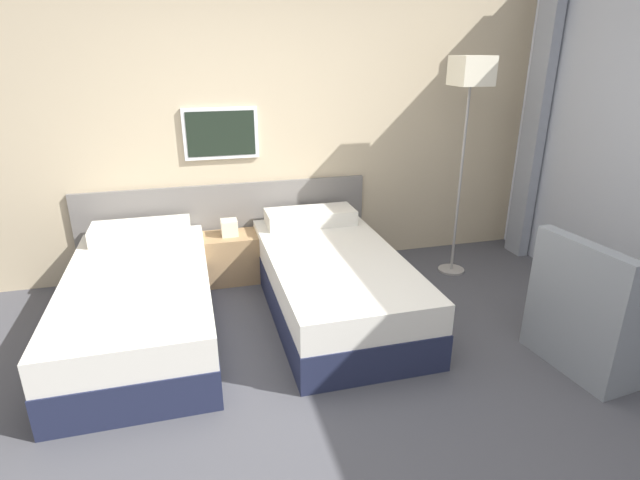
{
  "coord_description": "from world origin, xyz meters",
  "views": [
    {
      "loc": [
        -0.72,
        -2.36,
        1.96
      ],
      "look_at": [
        0.18,
        0.98,
        0.63
      ],
      "focal_mm": 28.0,
      "sensor_mm": 36.0,
      "label": 1
    }
  ],
  "objects_px": {
    "bed_near_door": "(140,302)",
    "floor_lamp": "(470,87)",
    "armchair": "(606,321)",
    "bed_near_window": "(333,280)",
    "nightstand": "(231,256)"
  },
  "relations": [
    {
      "from": "bed_near_door",
      "to": "bed_near_window",
      "type": "bearing_deg",
      "value": 0.0
    },
    {
      "from": "bed_near_door",
      "to": "bed_near_window",
      "type": "height_order",
      "value": "same"
    },
    {
      "from": "bed_near_window",
      "to": "armchair",
      "type": "relative_size",
      "value": 2.24
    },
    {
      "from": "bed_near_door",
      "to": "bed_near_window",
      "type": "distance_m",
      "value": 1.45
    },
    {
      "from": "nightstand",
      "to": "armchair",
      "type": "distance_m",
      "value": 2.95
    },
    {
      "from": "bed_near_door",
      "to": "floor_lamp",
      "type": "xyz_separation_m",
      "value": [
        2.74,
        0.41,
        1.42
      ]
    },
    {
      "from": "bed_near_window",
      "to": "nightstand",
      "type": "relative_size",
      "value": 3.47
    },
    {
      "from": "bed_near_door",
      "to": "floor_lamp",
      "type": "relative_size",
      "value": 1.03
    },
    {
      "from": "floor_lamp",
      "to": "armchair",
      "type": "bearing_deg",
      "value": -80.94
    },
    {
      "from": "bed_near_door",
      "to": "floor_lamp",
      "type": "bearing_deg",
      "value": 8.51
    },
    {
      "from": "bed_near_window",
      "to": "armchair",
      "type": "distance_m",
      "value": 1.92
    },
    {
      "from": "bed_near_window",
      "to": "armchair",
      "type": "bearing_deg",
      "value": -36.59
    },
    {
      "from": "bed_near_door",
      "to": "floor_lamp",
      "type": "distance_m",
      "value": 3.11
    },
    {
      "from": "bed_near_door",
      "to": "armchair",
      "type": "distance_m",
      "value": 3.2
    },
    {
      "from": "bed_near_door",
      "to": "armchair",
      "type": "relative_size",
      "value": 2.24
    }
  ]
}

